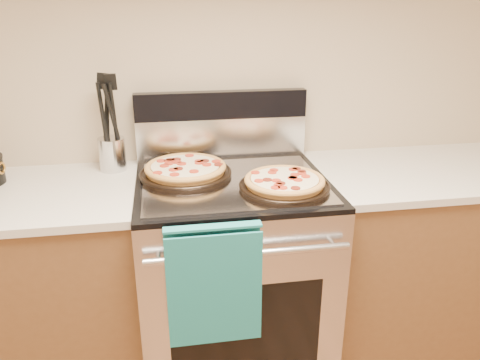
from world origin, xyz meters
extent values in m
plane|color=#C9B191|center=(0.00, 2.00, 1.35)|extent=(4.00, 0.00, 4.00)
cube|color=#B7B7BC|center=(0.00, 1.65, 0.45)|extent=(0.76, 0.68, 0.90)
cube|color=black|center=(0.00, 1.31, 0.45)|extent=(0.56, 0.01, 0.40)
cube|color=black|center=(0.00, 1.65, 0.91)|extent=(0.76, 0.68, 0.02)
cube|color=silver|center=(0.00, 1.96, 1.01)|extent=(0.76, 0.06, 0.18)
cube|color=black|center=(0.00, 1.96, 1.16)|extent=(0.76, 0.06, 0.12)
cylinder|color=silver|center=(0.00, 1.27, 0.80)|extent=(0.70, 0.03, 0.03)
cube|color=gray|center=(0.00, 1.62, 0.92)|extent=(0.70, 0.55, 0.01)
cube|color=brown|center=(-0.88, 1.68, 0.44)|extent=(1.00, 0.62, 0.88)
cube|color=beige|center=(-0.88, 1.68, 0.90)|extent=(1.02, 0.64, 0.03)
cube|color=brown|center=(0.88, 1.68, 0.44)|extent=(1.00, 0.62, 0.88)
cube|color=beige|center=(0.88, 1.68, 0.90)|extent=(1.02, 0.64, 0.03)
cylinder|color=silver|center=(-0.48, 1.89, 0.98)|extent=(0.13, 0.13, 0.14)
camera|label=1|loc=(-0.26, -0.07, 1.59)|focal=35.00mm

